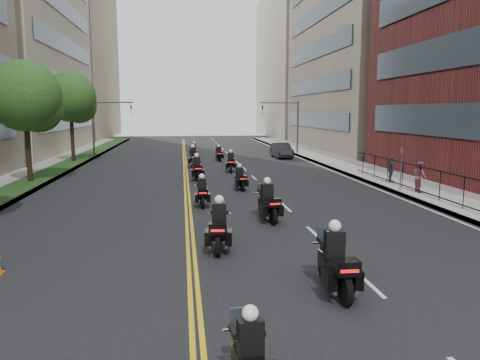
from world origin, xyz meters
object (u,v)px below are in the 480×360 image
at_px(motorcycle_7, 231,163).
at_px(motorcycle_8, 193,158).
at_px(motorcycle_4, 202,193).
at_px(motorcycle_5, 240,180).
at_px(pedestrian_b, 420,177).
at_px(motorcycle_2, 219,228).
at_px(motorcycle_3, 268,204).
at_px(motorcycle_10, 194,151).
at_px(pedestrian_c, 391,169).
at_px(motorcycle_6, 197,170).
at_px(parked_sedan, 282,150).
at_px(motorcycle_9, 219,154).
at_px(motorcycle_1, 336,265).

xyz_separation_m(motorcycle_7, motorcycle_8, (-2.73, 3.34, 0.07)).
bearing_deg(motorcycle_8, motorcycle_4, -92.97).
bearing_deg(motorcycle_7, motorcycle_5, -87.07).
relative_size(motorcycle_4, pedestrian_b, 1.24).
bearing_deg(motorcycle_2, motorcycle_3, 65.58).
bearing_deg(motorcycle_10, motorcycle_7, -75.05).
xyz_separation_m(motorcycle_7, pedestrian_c, (9.26, -7.39, 0.32)).
relative_size(motorcycle_3, pedestrian_b, 1.45).
bearing_deg(motorcycle_6, parked_sedan, 55.11).
height_order(motorcycle_2, motorcycle_5, motorcycle_2).
height_order(motorcycle_2, motorcycle_9, motorcycle_2).
xyz_separation_m(motorcycle_3, motorcycle_7, (0.10, 15.91, -0.05)).
xyz_separation_m(motorcycle_10, parked_sedan, (8.51, -1.86, 0.11)).
bearing_deg(motorcycle_10, motorcycle_2, -86.68).
height_order(motorcycle_2, motorcycle_8, motorcycle_8).
relative_size(motorcycle_8, pedestrian_c, 1.51).
height_order(motorcycle_5, motorcycle_9, same).
distance_m(motorcycle_3, pedestrian_c, 12.66).
height_order(parked_sedan, pedestrian_c, pedestrian_c).
bearing_deg(pedestrian_b, motorcycle_4, 98.65).
bearing_deg(pedestrian_c, motorcycle_2, 144.58).
distance_m(motorcycle_1, motorcycle_10, 35.90).
relative_size(motorcycle_8, motorcycle_10, 1.21).
distance_m(motorcycle_3, motorcycle_9, 23.74).
relative_size(motorcycle_1, motorcycle_6, 1.03).
relative_size(motorcycle_6, motorcycle_9, 1.19).
bearing_deg(motorcycle_5, motorcycle_7, 82.51).
bearing_deg(motorcycle_3, motorcycle_2, -127.05).
bearing_deg(motorcycle_5, motorcycle_9, 84.55).
distance_m(motorcycle_8, pedestrian_c, 16.10).
height_order(motorcycle_3, motorcycle_10, motorcycle_3).
bearing_deg(motorcycle_4, motorcycle_10, 89.10).
relative_size(motorcycle_2, motorcycle_7, 1.07).
bearing_deg(parked_sedan, motorcycle_7, -121.78).
relative_size(motorcycle_3, motorcycle_10, 1.18).
xyz_separation_m(motorcycle_3, motorcycle_8, (-2.64, 19.26, 0.02)).
distance_m(motorcycle_8, motorcycle_9, 5.12).
height_order(motorcycle_6, motorcycle_7, motorcycle_6).
distance_m(motorcycle_5, pedestrian_b, 9.98).
distance_m(motorcycle_2, parked_sedan, 31.04).
height_order(motorcycle_4, motorcycle_7, motorcycle_7).
relative_size(motorcycle_4, motorcycle_8, 0.84).
relative_size(motorcycle_6, motorcycle_8, 0.97).
height_order(motorcycle_2, motorcycle_3, motorcycle_3).
bearing_deg(motorcycle_4, pedestrian_b, 7.13).
distance_m(motorcycle_3, motorcycle_4, 4.30).
bearing_deg(motorcycle_6, motorcycle_10, 86.16).
xyz_separation_m(motorcycle_7, pedestrian_b, (9.26, -10.93, 0.33)).
height_order(motorcycle_9, pedestrian_b, pedestrian_b).
height_order(motorcycle_9, pedestrian_c, pedestrian_c).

